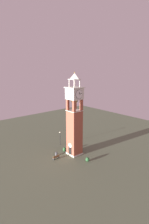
# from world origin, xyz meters

# --- Properties ---
(ground) EXTENTS (80.00, 80.00, 0.00)m
(ground) POSITION_xyz_m (0.00, 0.00, 0.00)
(ground) COLOR #5B664C
(clock_tower) EXTENTS (3.34, 3.34, 19.25)m
(clock_tower) POSITION_xyz_m (-0.00, -0.00, 8.16)
(clock_tower) COLOR #9E4C38
(clock_tower) RESTS_ON ground
(park_bench) EXTENTS (0.50, 1.61, 0.95)m
(park_bench) POSITION_xyz_m (-0.76, -4.83, 0.48)
(park_bench) COLOR brown
(park_bench) RESTS_ON ground
(lamp_post) EXTENTS (0.36, 0.36, 3.70)m
(lamp_post) POSITION_xyz_m (-6.42, 0.52, 2.58)
(lamp_post) COLOR black
(lamp_post) RESTS_ON ground
(trash_bin) EXTENTS (0.52, 0.52, 0.80)m
(trash_bin) POSITION_xyz_m (-2.14, -3.80, 0.40)
(trash_bin) COLOR #4C4C51
(trash_bin) RESTS_ON ground
(shrub_near_entry) EXTENTS (0.77, 0.77, 1.08)m
(shrub_near_entry) POSITION_xyz_m (-0.95, 2.77, 0.54)
(shrub_near_entry) COLOR #28562D
(shrub_near_entry) RESTS_ON ground
(shrub_left_of_tower) EXTENTS (0.72, 0.72, 1.08)m
(shrub_left_of_tower) POSITION_xyz_m (-2.59, -1.07, 0.54)
(shrub_left_of_tower) COLOR #28562D
(shrub_left_of_tower) RESTS_ON ground
(shrub_behind_bench) EXTENTS (0.85, 0.85, 0.96)m
(shrub_behind_bench) POSITION_xyz_m (4.63, -0.23, 0.48)
(shrub_behind_bench) COLOR #28562D
(shrub_behind_bench) RESTS_ON ground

